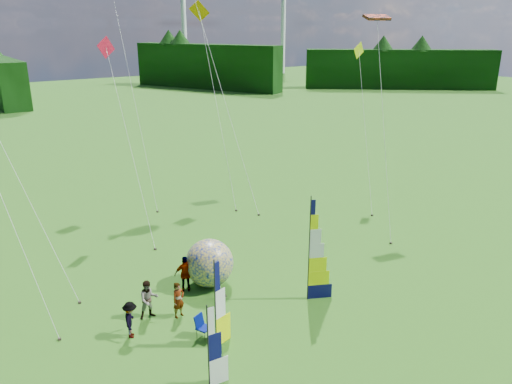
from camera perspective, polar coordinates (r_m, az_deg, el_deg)
ground at (r=22.38m, az=8.24°, el=-15.78°), size 220.00×220.00×0.00m
treeline_ring at (r=20.40m, az=8.76°, el=-6.47°), size 210.00×210.00×8.00m
turbine_left at (r=136.37m, az=3.15°, el=19.69°), size 8.00×1.20×30.00m
turbine_right at (r=129.02m, az=-8.29°, el=19.59°), size 8.00×1.20×30.00m
feather_banner_main at (r=23.49m, az=6.09°, el=-6.76°), size 1.29×0.66×5.09m
side_banner_left at (r=20.42m, az=-4.67°, el=-12.92°), size 1.05×0.37×3.83m
side_banner_far at (r=18.61m, az=-5.48°, el=-17.43°), size 0.98×0.18×3.30m
bol_inflatable at (r=25.34m, az=-5.36°, el=-8.08°), size 3.10×3.10×2.43m
spectator_a at (r=23.13m, az=-8.85°, el=-12.09°), size 0.70×0.54×1.69m
spectator_b at (r=23.28m, az=-12.17°, el=-11.90°), size 0.93×0.53×1.82m
spectator_c at (r=22.22m, az=-14.15°, el=-13.97°), size 0.80×1.12×1.63m
spectator_d at (r=25.04m, az=-8.03°, el=-9.27°), size 1.18×0.86×1.86m
camp_chair at (r=21.84m, az=-6.00°, el=-15.05°), size 0.76×0.76×1.00m
kite_whale at (r=38.15m, az=-5.10°, el=16.21°), size 7.93×17.01×21.96m
kite_rainbow_delta at (r=26.61m, az=-26.43°, el=5.16°), size 9.91×14.25×14.51m
kite_parafoil at (r=32.53m, az=14.50°, el=8.88°), size 10.57×11.76×14.76m
small_kite_red at (r=31.41m, az=-14.33°, el=6.33°), size 6.67×10.02×12.36m
small_kite_orange at (r=37.20m, az=-4.50°, el=10.63°), size 8.12×11.32×14.82m
small_kite_yellow at (r=36.83m, az=12.43°, el=7.77°), size 7.09×8.77×11.78m
small_kite_green at (r=38.51m, az=-14.26°, el=13.27°), size 7.61×13.23×18.65m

